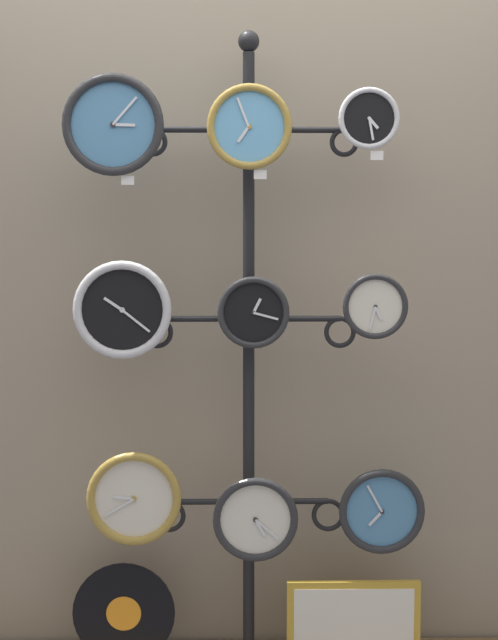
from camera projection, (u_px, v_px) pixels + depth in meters
name	position (u px, v px, depth m)	size (l,w,h in m)	color
shop_wall	(248.00, 257.00, 3.05)	(4.40, 0.04, 2.80)	gray
display_stand	(249.00, 475.00, 2.95)	(0.71, 0.42, 2.12)	black
clock_top_left	(113.00, 125.00, 2.74)	(0.31, 0.04, 0.31)	#4C84B2
clock_top_center	(249.00, 127.00, 2.75)	(0.26, 0.04, 0.26)	#60A8DB
clock_top_right	(369.00, 119.00, 2.76)	(0.19, 0.04, 0.19)	black
clock_middle_left	(122.00, 310.00, 2.80)	(0.31, 0.04, 0.31)	black
clock_middle_center	(253.00, 312.00, 2.82)	(0.23, 0.04, 0.23)	black
clock_middle_right	(375.00, 306.00, 2.80)	(0.21, 0.04, 0.21)	silver
clock_bottom_left	(134.00, 498.00, 2.84)	(0.30, 0.04, 0.30)	silver
clock_bottom_center	(255.00, 519.00, 2.85)	(0.27, 0.04, 0.27)	silver
clock_bottom_right	(382.00, 511.00, 2.87)	(0.28, 0.04, 0.28)	#4C84B2
vinyl_record	(124.00, 613.00, 2.93)	(0.34, 0.01, 0.34)	black
picture_frame	(354.00, 624.00, 2.91)	(0.44, 0.02, 0.29)	gold
price_tag_upper	(128.00, 180.00, 2.75)	(0.04, 0.00, 0.03)	white
price_tag_mid	(260.00, 175.00, 2.76)	(0.04, 0.00, 0.03)	white
price_tag_lower	(377.00, 155.00, 2.76)	(0.04, 0.00, 0.03)	white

